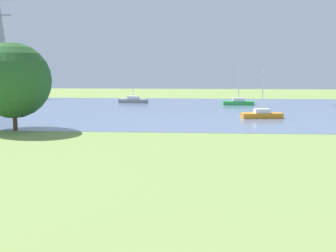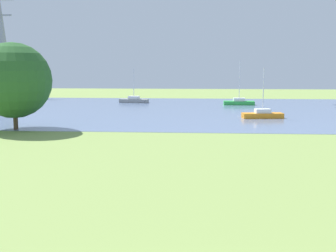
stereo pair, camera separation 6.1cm
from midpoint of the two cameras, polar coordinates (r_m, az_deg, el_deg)
ground_plane at (r=30.92m, az=3.70°, el=-3.37°), size 160.00×160.00×0.00m
water_surface at (r=58.61m, az=3.80°, el=2.23°), size 140.00×40.00×0.02m
sailboat_gray at (r=70.02m, az=-4.84°, el=3.58°), size 4.97×2.19×5.94m
sailboat_orange at (r=50.68m, az=12.77°, el=1.57°), size 4.96×2.13×5.98m
sailboat_green at (r=66.73m, az=9.62°, el=3.27°), size 4.81×1.54×7.00m
tree_west_near at (r=42.98m, az=-20.61°, el=5.88°), size 7.33×7.33×8.48m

